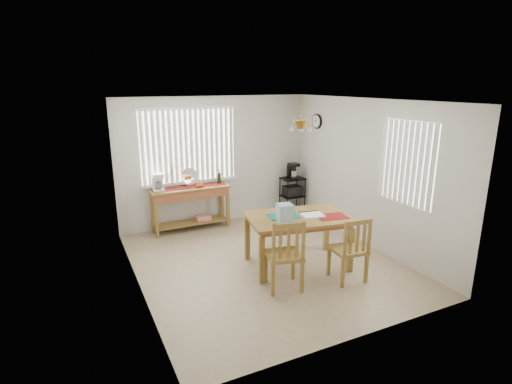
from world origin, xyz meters
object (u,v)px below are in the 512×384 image
cart_items (293,171)px  chair_right (350,250)px  chair_left (285,255)px  wire_cart (292,192)px  dining_table (298,222)px  sideboard (191,198)px

cart_items → chair_right: bearing=-105.6°
chair_left → wire_cart: bearing=57.4°
wire_cart → chair_right: chair_right is taller
wire_cart → cart_items: 0.48m
dining_table → chair_left: 0.84m
dining_table → chair_right: bearing=-61.4°
cart_items → dining_table: (-1.29, -2.32, -0.24)m
sideboard → chair_left: bearing=-80.8°
wire_cart → chair_right: 3.21m
chair_left → chair_right: 1.01m
sideboard → dining_table: (1.03, -2.32, 0.09)m
chair_right → dining_table: bearing=118.6°
sideboard → chair_right: (1.46, -3.10, -0.16)m
cart_items → chair_left: size_ratio=0.32×
wire_cart → cart_items: bearing=90.0°
wire_cart → chair_left: 3.44m
dining_table → chair_right: (0.42, -0.78, -0.25)m
sideboard → cart_items: size_ratio=4.58×
chair_right → cart_items: bearing=74.4°
sideboard → cart_items: (2.32, -0.00, 0.32)m
wire_cart → cart_items: cart_items is taller
cart_items → chair_right: cart_items is taller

